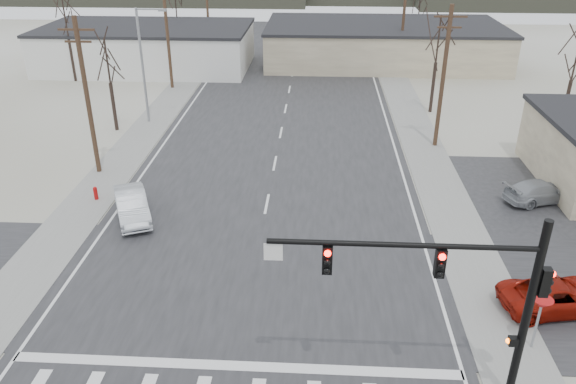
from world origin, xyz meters
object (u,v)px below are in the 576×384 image
object	(u,v)px
car_far_a	(290,56)
car_far_b	(289,48)
fire_hydrant	(96,193)
sedan_crossing	(132,205)
car_parked_red	(557,296)
traffic_signal_mast	(471,288)
car_parked_silver	(541,192)

from	to	relation	value
car_far_a	car_far_b	xyz separation A→B (m)	(-0.32, 4.84, -0.10)
fire_hydrant	car_far_a	world-z (taller)	car_far_a
sedan_crossing	car_parked_red	size ratio (longest dim) A/B	0.96
fire_hydrant	traffic_signal_mast	bearing A→B (deg)	-38.13
fire_hydrant	car_far_a	size ratio (longest dim) A/B	0.16
car_far_a	car_parked_silver	world-z (taller)	car_far_a
car_parked_red	car_parked_silver	xyz separation A→B (m)	(2.80, 10.27, -0.03)
car_parked_silver	car_far_b	bearing A→B (deg)	3.91
sedan_crossing	fire_hydrant	bearing A→B (deg)	120.54
car_parked_red	sedan_crossing	bearing A→B (deg)	61.00
fire_hydrant	car_parked_red	distance (m)	25.13
car_parked_red	traffic_signal_mast	bearing A→B (deg)	123.70
fire_hydrant	car_parked_silver	size ratio (longest dim) A/B	0.20
traffic_signal_mast	car_parked_silver	distance (m)	17.95
sedan_crossing	car_far_b	world-z (taller)	sedan_crossing
sedan_crossing	car_far_b	bearing A→B (deg)	57.50
traffic_signal_mast	car_parked_silver	world-z (taller)	traffic_signal_mast
sedan_crossing	car_far_a	size ratio (longest dim) A/B	0.88
car_parked_red	car_parked_silver	bearing A→B (deg)	-25.66
car_far_a	car_parked_silver	xyz separation A→B (m)	(16.60, -33.38, -0.13)
sedan_crossing	car_parked_silver	distance (m)	23.62
car_far_b	car_parked_red	distance (m)	50.51
sedan_crossing	car_far_a	xyz separation A→B (m)	(6.79, 36.72, -0.00)
fire_hydrant	sedan_crossing	world-z (taller)	sedan_crossing
car_far_a	car_parked_red	world-z (taller)	car_far_a
fire_hydrant	car_far_b	world-z (taller)	car_far_b
traffic_signal_mast	car_far_a	xyz separation A→B (m)	(-8.43, 48.85, -3.86)
traffic_signal_mast	sedan_crossing	xyz separation A→B (m)	(-15.22, 12.13, -3.86)
traffic_signal_mast	fire_hydrant	xyz separation A→B (m)	(-18.09, 14.20, -4.22)
car_parked_silver	car_parked_red	bearing A→B (deg)	144.78
car_far_a	car_parked_silver	distance (m)	37.28
traffic_signal_mast	car_parked_red	distance (m)	8.46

